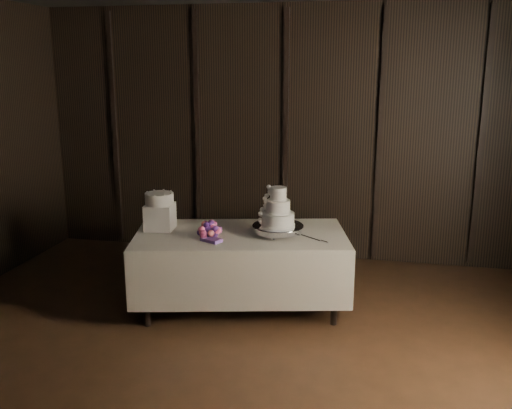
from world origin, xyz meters
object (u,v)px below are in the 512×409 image
object	(u,v)px
cake_stand	(278,230)
bouquet	(210,230)
small_cake	(159,199)
box_pedestal	(160,217)
wedding_cake	(275,211)
display_table	(241,268)

from	to	relation	value
cake_stand	bouquet	bearing A→B (deg)	-159.94
small_cake	box_pedestal	bearing A→B (deg)	0.00
wedding_cake	bouquet	xyz separation A→B (m)	(-0.57, -0.20, -0.17)
cake_stand	small_cake	world-z (taller)	small_cake
bouquet	box_pedestal	size ratio (longest dim) A/B	1.54
display_table	box_pedestal	size ratio (longest dim) A/B	8.37
display_table	bouquet	size ratio (longest dim) A/B	5.44
display_table	cake_stand	xyz separation A→B (m)	(0.35, 0.04, 0.39)
cake_stand	bouquet	size ratio (longest dim) A/B	1.21
display_table	bouquet	world-z (taller)	bouquet
display_table	cake_stand	distance (m)	0.53
display_table	box_pedestal	distance (m)	0.92
display_table	cake_stand	bearing A→B (deg)	-6.91
cake_stand	box_pedestal	distance (m)	1.15
cake_stand	bouquet	world-z (taller)	bouquet
box_pedestal	cake_stand	bearing A→B (deg)	3.33
cake_stand	wedding_cake	distance (m)	0.19
bouquet	box_pedestal	world-z (taller)	box_pedestal
bouquet	small_cake	size ratio (longest dim) A/B	1.46
display_table	bouquet	distance (m)	0.51
cake_stand	display_table	bearing A→B (deg)	-173.64
cake_stand	wedding_cake	size ratio (longest dim) A/B	1.32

